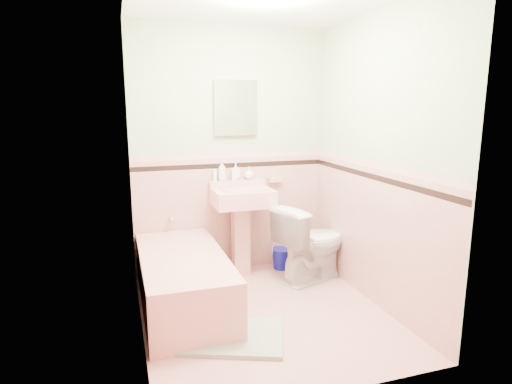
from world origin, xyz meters
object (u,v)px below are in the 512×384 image
object	(u,v)px
toilet	(312,242)
soap_bottle_right	(249,173)
bucket	(282,259)
soap_bottle_left	(222,171)
shoe	(226,328)
soap_bottle_mid	(236,171)
bathtub	(184,283)
sink	(242,233)
medicine_cabinet	(236,108)

from	to	relation	value
toilet	soap_bottle_right	bearing A→B (deg)	27.56
toilet	bucket	size ratio (longest dim) A/B	3.53
soap_bottle_left	shoe	world-z (taller)	soap_bottle_left
soap_bottle_left	soap_bottle_mid	bearing A→B (deg)	0.00
bathtub	soap_bottle_left	distance (m)	1.22
soap_bottle_mid	sink	bearing A→B (deg)	-85.55
soap_bottle_right	toilet	distance (m)	0.95
soap_bottle_mid	shoe	world-z (taller)	soap_bottle_mid
medicine_cabinet	soap_bottle_left	distance (m)	0.65
medicine_cabinet	sink	bearing A→B (deg)	-90.00
sink	medicine_cabinet	xyz separation A→B (m)	(0.00, 0.21, 1.24)
sink	soap_bottle_mid	bearing A→B (deg)	94.45
soap_bottle_mid	bucket	size ratio (longest dim) A/B	0.82
medicine_cabinet	soap_bottle_mid	distance (m)	0.64
bathtub	bucket	size ratio (longest dim) A/B	6.86
soap_bottle_right	shoe	xyz separation A→B (m)	(-0.58, -1.29, -0.98)
soap_bottle_mid	bucket	world-z (taller)	soap_bottle_mid
medicine_cabinet	toilet	size ratio (longest dim) A/B	0.71
sink	soap_bottle_mid	xyz separation A→B (m)	(-0.01, 0.18, 0.61)
bathtub	soap_bottle_mid	world-z (taller)	soap_bottle_mid
soap_bottle_right	sink	bearing A→B (deg)	-125.75
soap_bottle_mid	bucket	distance (m)	1.07
toilet	sink	bearing A→B (deg)	45.84
medicine_cabinet	soap_bottle_left	xyz separation A→B (m)	(-0.16, -0.03, -0.62)
sink	shoe	distance (m)	1.26
soap_bottle_left	bathtub	bearing A→B (deg)	-126.35
soap_bottle_right	soap_bottle_left	bearing A→B (deg)	180.00
bucket	shoe	bearing A→B (deg)	-127.57
soap_bottle_left	soap_bottle_right	distance (m)	0.29
bathtub	shoe	distance (m)	0.65
shoe	bucket	bearing A→B (deg)	33.58
medicine_cabinet	soap_bottle_right	distance (m)	0.68
bathtub	soap_bottle_left	bearing A→B (deg)	53.65
toilet	shoe	world-z (taller)	toilet
sink	soap_bottle_left	distance (m)	0.66
soap_bottle_left	soap_bottle_mid	world-z (taller)	soap_bottle_left
medicine_cabinet	toilet	distance (m)	1.55
bucket	soap_bottle_mid	bearing A→B (deg)	166.90
soap_bottle_right	toilet	bearing A→B (deg)	-43.56
bathtub	sink	world-z (taller)	sink
bathtub	bucket	xyz separation A→B (m)	(1.14, 0.60, -0.12)
soap_bottle_left	soap_bottle_mid	xyz separation A→B (m)	(0.14, 0.00, -0.01)
sink	medicine_cabinet	size ratio (longest dim) A/B	1.67
sink	soap_bottle_right	bearing A→B (deg)	54.25
toilet	bathtub	bearing A→B (deg)	81.09
soap_bottle_mid	medicine_cabinet	bearing A→B (deg)	64.96
bucket	toilet	bearing A→B (deg)	-64.85
soap_bottle_mid	toilet	distance (m)	1.05
soap_bottle_left	soap_bottle_right	world-z (taller)	soap_bottle_left
bucket	bathtub	bearing A→B (deg)	-152.26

